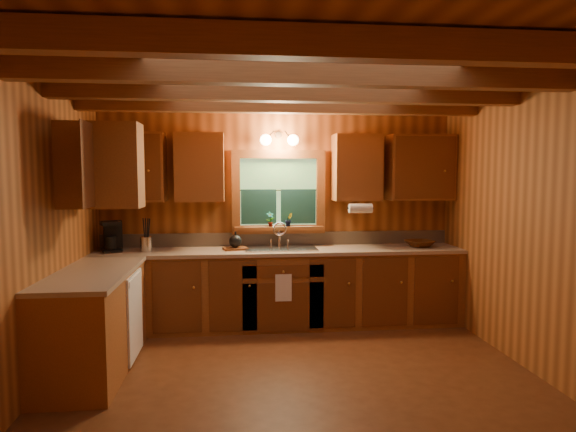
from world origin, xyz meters
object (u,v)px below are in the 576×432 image
(cutting_board, at_px, (236,249))
(wicker_basket, at_px, (420,244))
(sink, at_px, (281,253))
(coffee_maker, at_px, (112,236))

(cutting_board, bearing_deg, wicker_basket, -13.22)
(sink, distance_m, coffee_maker, 1.91)
(cutting_board, height_order, wicker_basket, wicker_basket)
(sink, xyz_separation_m, coffee_maker, (-1.89, 0.02, 0.21))
(coffee_maker, distance_m, cutting_board, 1.38)
(sink, bearing_deg, wicker_basket, -0.76)
(wicker_basket, bearing_deg, sink, 179.24)
(cutting_board, bearing_deg, sink, -12.22)
(coffee_maker, xyz_separation_m, cutting_board, (1.37, -0.02, -0.16))
(coffee_maker, relative_size, cutting_board, 1.29)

